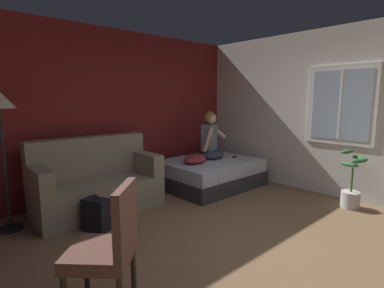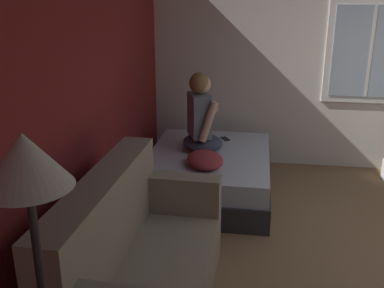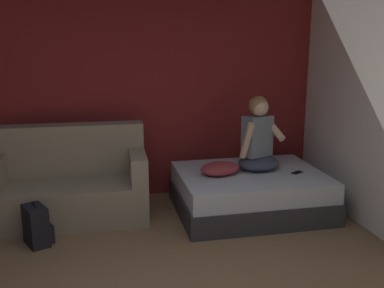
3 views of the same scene
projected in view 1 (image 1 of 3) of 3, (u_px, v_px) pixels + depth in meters
ground_plane at (273, 260)px, 2.99m from camera, size 40.00×40.00×0.00m
wall_back_accent at (115, 113)px, 5.05m from camera, size 9.85×0.16×2.70m
wall_side_with_window at (370, 115)px, 4.45m from camera, size 0.19×7.47×2.70m
bed at (210, 173)px, 5.46m from camera, size 1.71×1.35×0.48m
couch at (96, 183)px, 4.26m from camera, size 1.72×0.87×1.04m
side_chair at (109, 244)px, 2.21m from camera, size 0.65×0.65×0.98m
person_seated at (210, 139)px, 5.53m from camera, size 0.65×0.60×0.88m
backpack at (97, 215)px, 3.62m from camera, size 0.32×0.35×0.46m
throw_pillow at (195, 159)px, 5.17m from camera, size 0.58×0.51×0.14m
cell_phone at (234, 157)px, 5.67m from camera, size 0.16×0.13×0.01m
potted_plant at (351, 188)px, 4.36m from camera, size 0.39×0.37×0.85m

